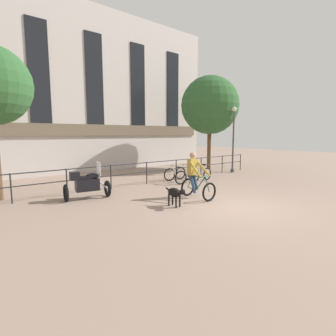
% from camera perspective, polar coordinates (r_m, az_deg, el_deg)
% --- Properties ---
extents(ground_plane, '(60.00, 60.00, 0.00)m').
position_cam_1_polar(ground_plane, '(8.96, 14.96, -8.21)').
color(ground_plane, gray).
extents(canal_railing, '(15.05, 0.05, 1.05)m').
position_cam_1_polar(canal_railing, '(12.49, -4.68, -0.24)').
color(canal_railing, '#232326').
rests_on(canal_railing, ground_plane).
extents(building_facade, '(18.00, 0.72, 10.14)m').
position_cam_1_polar(building_facade, '(17.65, -16.09, 15.88)').
color(building_facade, beige).
rests_on(building_facade, ground_plane).
extents(cyclist_with_bike, '(0.69, 1.18, 1.70)m').
position_cam_1_polar(cyclist_with_bike, '(9.78, 6.02, -2.09)').
color(cyclist_with_bike, black).
rests_on(cyclist_with_bike, ground_plane).
extents(dog, '(0.29, 0.93, 0.65)m').
position_cam_1_polar(dog, '(8.58, 1.64, -5.48)').
color(dog, black).
rests_on(dog, ground_plane).
extents(parked_motorcycle, '(1.70, 0.87, 1.35)m').
position_cam_1_polar(parked_motorcycle, '(10.01, -17.25, -3.33)').
color(parked_motorcycle, black).
rests_on(parked_motorcycle, ground_plane).
extents(parked_bicycle_near_lamp, '(0.84, 1.21, 0.86)m').
position_cam_1_polar(parked_bicycle_near_lamp, '(12.78, 1.54, -1.63)').
color(parked_bicycle_near_lamp, black).
rests_on(parked_bicycle_near_lamp, ground_plane).
extents(parked_bicycle_mid_left, '(0.68, 1.12, 0.86)m').
position_cam_1_polar(parked_bicycle_mid_left, '(13.33, 4.26, -1.27)').
color(parked_bicycle_mid_left, black).
rests_on(parked_bicycle_mid_left, ground_plane).
extents(parked_bicycle_mid_right, '(0.82, 1.20, 0.86)m').
position_cam_1_polar(parked_bicycle_mid_right, '(13.92, 6.75, -0.93)').
color(parked_bicycle_mid_right, black).
rests_on(parked_bicycle_mid_right, ground_plane).
extents(street_lamp, '(0.28, 0.28, 3.99)m').
position_cam_1_polar(street_lamp, '(16.62, 14.05, 6.81)').
color(street_lamp, '#424247').
rests_on(street_lamp, ground_plane).
extents(tree_canalside_right, '(3.84, 3.84, 6.18)m').
position_cam_1_polar(tree_canalside_right, '(18.11, 9.12, 13.32)').
color(tree_canalside_right, brown).
rests_on(tree_canalside_right, ground_plane).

